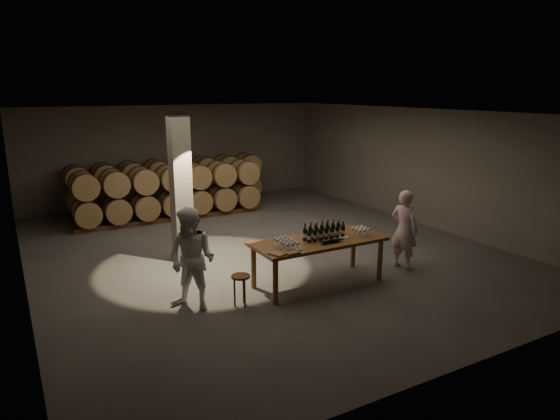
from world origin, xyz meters
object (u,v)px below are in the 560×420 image
plate (342,237)px  notebook_near (291,252)px  person_woman (192,260)px  tasting_table (318,245)px  stool (241,281)px  person_man (404,230)px  bottle_cluster (324,233)px

plate → notebook_near: (-1.36, -0.35, 0.01)m
notebook_near → person_woman: person_woman is taller
tasting_table → stool: size_ratio=4.66×
tasting_table → person_woman: bearing=177.3°
stool → person_man: person_man is taller
person_man → person_woman: bearing=70.6°
bottle_cluster → stool: bearing=-174.6°
tasting_table → bottle_cluster: (0.13, 0.00, 0.22)m
stool → person_man: 3.82m
stool → person_woman: person_woman is taller
notebook_near → stool: size_ratio=0.46×
bottle_cluster → person_man: bearing=-3.8°
tasting_table → person_woman: (-2.50, 0.12, 0.10)m
notebook_near → person_man: person_man is taller
stool → person_woman: 0.93m
stool → person_man: bearing=0.7°
plate → notebook_near: 1.40m
bottle_cluster → stool: size_ratio=1.55×
bottle_cluster → person_man: size_ratio=0.51×
person_man → person_woman: person_woman is taller
notebook_near → person_man: bearing=0.4°
stool → plate: bearing=2.1°
plate → person_man: bearing=-1.1°
stool → person_woman: size_ratio=0.31×
plate → notebook_near: size_ratio=1.00×
tasting_table → notebook_near: 0.98m
plate → notebook_near: bearing=-165.6°
tasting_table → person_man: (2.07, -0.12, 0.05)m
plate → person_woman: size_ratio=0.14×
plate → notebook_near: notebook_near is taller
plate → stool: 2.27m
plate → stool: (-2.22, -0.08, -0.45)m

